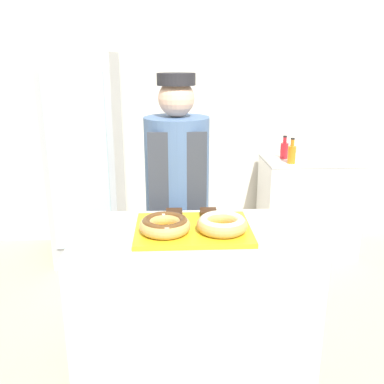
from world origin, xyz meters
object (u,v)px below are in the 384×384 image
object	(u,v)px
serving_tray	(193,229)
bottle_red	(284,150)
donut_chocolate_glaze	(165,224)
donut_light_glaze	(222,223)
brownie_back_right	(208,213)
chest_freezer	(307,205)
bottle_orange	(292,154)
baker_person	(177,202)
brownie_back_left	(174,213)
beverage_fridge	(87,160)

from	to	relation	value
serving_tray	bottle_red	world-z (taller)	bottle_red
serving_tray	donut_chocolate_glaze	xyz separation A→B (m)	(-0.14, -0.06, 0.05)
donut_light_glaze	brownie_back_right	xyz separation A→B (m)	(-0.05, 0.22, -0.02)
chest_freezer	bottle_orange	bearing A→B (deg)	-145.44
donut_chocolate_glaze	baker_person	distance (m)	0.69
donut_chocolate_glaze	brownie_back_left	xyz separation A→B (m)	(0.05, 0.22, -0.02)
bottle_red	brownie_back_left	bearing A→B (deg)	-122.40
brownie_back_right	bottle_orange	size ratio (longest dim) A/B	0.39
bottle_orange	donut_chocolate_glaze	bearing A→B (deg)	-123.49
donut_light_glaze	brownie_back_left	xyz separation A→B (m)	(-0.23, 0.22, -0.02)
serving_tray	brownie_back_left	size ratio (longest dim) A/B	6.66
brownie_back_right	bottle_orange	bearing A→B (deg)	59.01
donut_light_glaze	chest_freezer	xyz separation A→B (m)	(1.03, 1.80, -0.55)
donut_chocolate_glaze	beverage_fridge	distance (m)	1.93
brownie_back_left	bottle_orange	world-z (taller)	bottle_orange
baker_person	bottle_red	size ratio (longest dim) A/B	8.11
chest_freezer	brownie_back_right	bearing A→B (deg)	-124.43
bottle_orange	chest_freezer	bearing A→B (deg)	34.56
beverage_fridge	bottle_red	size ratio (longest dim) A/B	8.75
donut_light_glaze	bottle_red	bearing A→B (deg)	66.76
bottle_red	chest_freezer	bearing A→B (deg)	-8.93
serving_tray	chest_freezer	size ratio (longest dim) A/B	0.64
beverage_fridge	bottle_red	xyz separation A→B (m)	(1.78, 0.04, 0.07)
serving_tray	brownie_back_right	size ratio (longest dim) A/B	6.66
serving_tray	brownie_back_right	distance (m)	0.19
bottle_red	brownie_back_right	bearing A→B (deg)	-117.41
brownie_back_left	chest_freezer	distance (m)	2.08
brownie_back_left	bottle_red	distance (m)	1.91
donut_light_glaze	beverage_fridge	bearing A→B (deg)	119.11
brownie_back_left	beverage_fridge	world-z (taller)	beverage_fridge
serving_tray	chest_freezer	world-z (taller)	serving_tray
serving_tray	brownie_back_left	distance (m)	0.19
donut_chocolate_glaze	baker_person	bearing A→B (deg)	83.90
serving_tray	baker_person	size ratio (longest dim) A/B	0.34
donut_chocolate_glaze	chest_freezer	xyz separation A→B (m)	(1.31, 1.80, -0.55)
serving_tray	chest_freezer	bearing A→B (deg)	56.07
donut_light_glaze	brownie_back_left	bearing A→B (deg)	136.35
beverage_fridge	chest_freezer	size ratio (longest dim) A/B	2.03
bottle_orange	beverage_fridge	bearing A→B (deg)	175.23
baker_person	chest_freezer	bearing A→B (deg)	42.02
donut_light_glaze	beverage_fridge	xyz separation A→B (m)	(-1.00, 1.79, -0.09)
serving_tray	beverage_fridge	distance (m)	1.93
chest_freezer	brownie_back_left	bearing A→B (deg)	-128.81
donut_chocolate_glaze	beverage_fridge	world-z (taller)	beverage_fridge
donut_light_glaze	baker_person	world-z (taller)	baker_person
beverage_fridge	brownie_back_right	bearing A→B (deg)	-58.79
baker_person	beverage_fridge	bearing A→B (deg)	125.32
donut_light_glaze	chest_freezer	size ratio (longest dim) A/B	0.28
chest_freezer	serving_tray	bearing A→B (deg)	-123.93
serving_tray	brownie_back_left	bearing A→B (deg)	119.03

